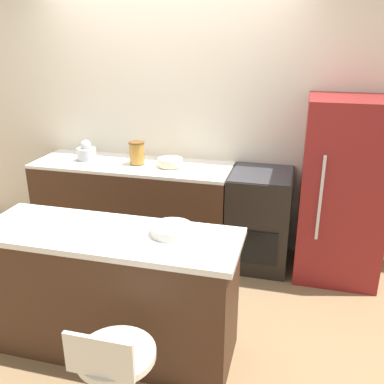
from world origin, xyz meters
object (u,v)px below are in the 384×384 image
refrigerator (342,191)px  stool_chair (116,379)px  kettle (86,152)px  oven_range (259,219)px  mixing_bowl (170,162)px

refrigerator → stool_chair: (-1.22, -2.09, -0.42)m
kettle → refrigerator: bearing=-0.2°
oven_range → refrigerator: size_ratio=0.56×
oven_range → refrigerator: 0.78m
oven_range → stool_chair: 2.17m
stool_chair → kettle: kettle is taller
refrigerator → kettle: size_ratio=8.06×
stool_chair → mixing_bowl: mixing_bowl is taller
refrigerator → stool_chair: size_ratio=2.08×
refrigerator → mixing_bowl: bearing=179.7°
oven_range → refrigerator: bearing=-1.0°
refrigerator → oven_range: bearing=179.0°
mixing_bowl → stool_chair: bearing=-80.7°
oven_range → kettle: (-1.73, -0.00, 0.53)m
refrigerator → kettle: (-2.43, 0.01, 0.18)m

